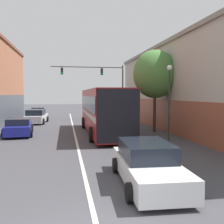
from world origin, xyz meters
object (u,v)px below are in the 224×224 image
bus (104,109)px  parked_car_left_near (36,117)px  hatchback_foreground (147,164)px  street_lamp (169,97)px  street_tree_near (155,74)px  traffic_signal_gantry (102,80)px  parked_car_left_mid (38,113)px  parked_car_left_far (19,127)px

bus → parked_car_left_near: size_ratio=2.42×
hatchback_foreground → street_lamp: street_lamp is taller
street_lamp → bus: bearing=126.5°
bus → street_lamp: street_lamp is taller
hatchback_foreground → street_tree_near: street_tree_near is taller
street_lamp → street_tree_near: size_ratio=0.74×
parked_car_left_near → traffic_signal_gantry: size_ratio=0.54×
parked_car_left_mid → street_lamp: 23.06m
bus → hatchback_foreground: bearing=179.1°
hatchback_foreground → parked_car_left_far: (-6.26, 12.05, -0.03)m
parked_car_left_mid → parked_car_left_far: size_ratio=0.93×
parked_car_left_mid → hatchback_foreground: bearing=-172.8°
traffic_signal_gantry → street_tree_near: traffic_signal_gantry is taller
parked_car_left_mid → parked_car_left_far: (0.16, -15.55, -0.02)m
parked_car_left_near → parked_car_left_mid: (-0.58, 7.37, -0.05)m
parked_car_left_far → street_tree_near: (10.62, -0.30, 4.05)m
bus → parked_car_left_mid: 17.30m
parked_car_left_far → street_tree_near: size_ratio=0.72×
parked_car_left_mid → street_tree_near: bearing=-151.7°
parked_car_left_near → parked_car_left_mid: 7.39m
hatchback_foreground → parked_car_left_near: size_ratio=1.00×
hatchback_foreground → street_tree_near: 13.16m
bus → traffic_signal_gantry: 12.28m
traffic_signal_gantry → street_lamp: traffic_signal_gantry is taller
parked_car_left_near → street_tree_near: bearing=-125.7°
hatchback_foreground → street_tree_near: (4.36, 11.75, 4.02)m
bus → street_lamp: size_ratio=2.37×
parked_car_left_near → traffic_signal_gantry: 9.20m
parked_car_left_near → traffic_signal_gantry: (7.52, 3.25, 4.17)m
hatchback_foreground → parked_car_left_far: hatchback_foreground is taller
parked_car_left_far → street_tree_near: 11.37m
parked_car_left_far → traffic_signal_gantry: (7.94, 11.44, 4.24)m
hatchback_foreground → street_tree_near: bearing=-17.5°
bus → parked_car_left_near: (-6.01, 8.58, -1.24)m
traffic_signal_gantry → street_lamp: (1.95, -16.52, -1.97)m
parked_car_left_mid → street_lamp: bearing=-160.0°
hatchback_foreground → traffic_signal_gantry: size_ratio=0.54×
street_tree_near → street_lamp: bearing=-98.7°
parked_car_left_near → parked_car_left_far: bearing=-178.8°
parked_car_left_mid → traffic_signal_gantry: (8.11, -4.11, 4.22)m
parked_car_left_mid → street_tree_near: 19.59m
street_tree_near → parked_car_left_near: bearing=140.2°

